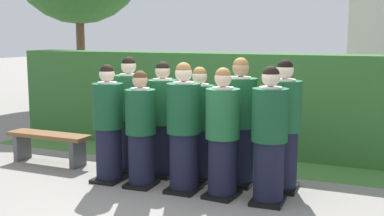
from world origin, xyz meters
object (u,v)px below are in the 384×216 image
(student_rear_row_3, at_px, (240,125))
(student_rear_row_4, at_px, (283,129))
(student_front_row_0, at_px, (108,126))
(student_front_row_1, at_px, (141,132))
(student_rear_row_2, at_px, (200,127))
(wooden_bench, at_px, (49,141))
(student_front_row_4, at_px, (269,139))
(student_rear_row_1, at_px, (163,122))
(student_front_row_2, at_px, (184,131))
(student_front_row_3, at_px, (222,136))
(student_rear_row_0, at_px, (130,117))

(student_rear_row_3, relative_size, student_rear_row_4, 1.01)
(student_front_row_0, bearing_deg, student_rear_row_3, 18.65)
(student_front_row_1, bearing_deg, student_rear_row_2, 42.65)
(student_front_row_1, height_order, wooden_bench, student_front_row_1)
(student_front_row_4, distance_m, student_rear_row_3, 0.79)
(student_front_row_1, bearing_deg, student_rear_row_1, 86.17)
(student_front_row_2, bearing_deg, student_rear_row_1, 136.99)
(student_rear_row_1, xyz_separation_m, student_rear_row_4, (1.72, 0.02, 0.03))
(wooden_bench, bearing_deg, student_rear_row_2, 2.96)
(student_front_row_0, relative_size, student_front_row_4, 0.98)
(student_front_row_1, xyz_separation_m, student_rear_row_3, (1.17, 0.60, 0.08))
(student_front_row_3, xyz_separation_m, student_rear_row_4, (0.62, 0.57, 0.04))
(student_front_row_3, bearing_deg, wooden_bench, 172.37)
(wooden_bench, bearing_deg, student_front_row_1, -12.75)
(student_rear_row_0, height_order, wooden_bench, student_rear_row_0)
(student_front_row_1, distance_m, student_front_row_4, 1.73)
(student_front_row_0, distance_m, student_rear_row_2, 1.25)
(student_rear_row_0, xyz_separation_m, student_rear_row_1, (0.56, -0.02, -0.03))
(student_front_row_0, bearing_deg, student_front_row_2, 0.45)
(student_front_row_0, relative_size, student_rear_row_2, 1.02)
(student_front_row_3, bearing_deg, student_front_row_0, 179.78)
(student_front_row_0, height_order, student_rear_row_0, student_rear_row_0)
(student_front_row_3, bearing_deg, student_front_row_1, -178.85)
(student_front_row_1, relative_size, student_front_row_2, 0.93)
(student_front_row_4, bearing_deg, student_rear_row_3, 134.27)
(student_front_row_2, height_order, wooden_bench, student_front_row_2)
(student_front_row_1, height_order, student_front_row_3, student_front_row_3)
(student_front_row_1, height_order, student_rear_row_0, student_rear_row_0)
(student_rear_row_0, bearing_deg, student_rear_row_2, -1.31)
(student_rear_row_3, height_order, student_rear_row_4, student_rear_row_3)
(student_front_row_3, bearing_deg, student_rear_row_0, 161.24)
(student_rear_row_4, bearing_deg, student_front_row_2, -154.45)
(student_front_row_1, bearing_deg, student_front_row_4, 1.16)
(student_front_row_1, relative_size, wooden_bench, 1.10)
(student_front_row_1, xyz_separation_m, student_front_row_4, (1.72, 0.03, 0.05))
(student_rear_row_1, distance_m, wooden_bench, 1.99)
(student_rear_row_0, distance_m, student_rear_row_2, 1.13)
(student_front_row_2, bearing_deg, student_rear_row_2, 89.99)
(student_rear_row_0, height_order, student_rear_row_4, student_rear_row_4)
(student_front_row_0, bearing_deg, student_front_row_1, -3.21)
(student_front_row_1, distance_m, student_front_row_2, 0.61)
(student_front_row_3, height_order, student_front_row_4, student_front_row_4)
(student_front_row_0, bearing_deg, student_rear_row_1, 43.97)
(student_front_row_2, bearing_deg, student_rear_row_3, 44.95)
(student_rear_row_1, relative_size, wooden_bench, 1.17)
(student_rear_row_0, relative_size, student_rear_row_3, 0.99)
(student_rear_row_2, xyz_separation_m, student_rear_row_3, (0.56, 0.04, 0.07))
(student_rear_row_3, distance_m, wooden_bench, 3.12)
(student_front_row_0, height_order, student_rear_row_1, student_rear_row_1)
(student_rear_row_1, bearing_deg, student_front_row_2, -43.01)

